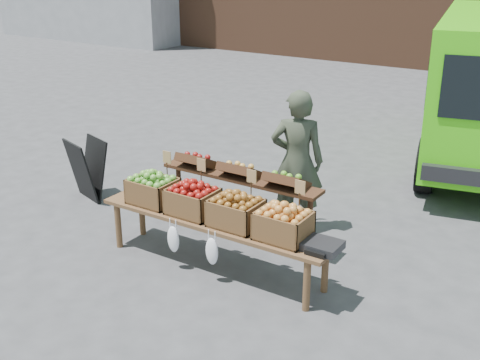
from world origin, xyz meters
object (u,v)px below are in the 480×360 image
Objects in this scene: display_bench at (214,244)px; crate_red_apples at (236,213)px; chalkboard_sign at (87,169)px; crate_green_apples at (283,226)px; back_table at (240,199)px; vendor at (297,161)px; crate_golden_apples at (153,191)px; crate_russet_pears at (193,201)px; weighing_scale at (323,246)px.

display_bench is 0.51m from crate_red_apples.
crate_green_apples is (3.39, -0.64, 0.29)m from chalkboard_sign.
back_table reaches higher than crate_red_apples.
vendor is 0.82m from back_table.
display_bench is at bearing 0.00° from crate_golden_apples.
display_bench is at bearing 55.76° from vendor.
crate_golden_apples and crate_russet_pears have the same top height.
chalkboard_sign is at bearing 164.29° from crate_russet_pears.
crate_golden_apples is 1.65m from crate_green_apples.
chalkboard_sign is at bearing 167.22° from crate_red_apples.
weighing_scale is at bearing 0.00° from crate_red_apples.
weighing_scale is (1.39, -0.72, 0.09)m from back_table.
display_bench is at bearing 3.37° from chalkboard_sign.
crate_golden_apples is 1.10m from crate_red_apples.
crate_green_apples is at bearing 89.33° from vendor.
vendor is 3.46× the size of crate_red_apples.
crate_golden_apples is 1.47× the size of weighing_scale.
crate_red_apples is 1.47× the size of weighing_scale.
crate_golden_apples is (-1.08, -1.35, -0.15)m from vendor.
weighing_scale is (1.25, 0.00, 0.33)m from display_bench.
chalkboard_sign reaches higher than weighing_scale.
vendor is at bearing 51.42° from crate_golden_apples.
weighing_scale is (3.81, -0.64, 0.19)m from chalkboard_sign.
back_table is 0.76m from crate_russet_pears.
back_table reaches higher than crate_green_apples.
chalkboard_sign is 2.49× the size of weighing_scale.
crate_green_apples is at bearing 6.71° from chalkboard_sign.
weighing_scale is (1.00, -1.35, -0.25)m from vendor.
crate_russet_pears is 1.47× the size of weighing_scale.
weighing_scale is (0.97, 0.00, -0.10)m from crate_red_apples.
crate_golden_apples is at bearing 180.00° from crate_russet_pears.
weighing_scale is at bearing 102.81° from vendor.
crate_russet_pears is at bearing 45.01° from vendor.
vendor is at bearing 31.54° from chalkboard_sign.
chalkboard_sign is 3.46m from crate_green_apples.
back_table is at bearing 46.55° from crate_golden_apples.
crate_golden_apples is 2.08m from weighing_scale.
back_table is at bearing 143.35° from crate_green_apples.
back_table is 1.22m from crate_green_apples.
chalkboard_sign is 0.31× the size of display_bench.
crate_golden_apples is 1.00× the size of crate_red_apples.
vendor is at bearing 113.00° from crate_green_apples.
crate_golden_apples reaches higher than display_bench.
back_table is 4.20× the size of crate_russet_pears.
crate_russet_pears reaches higher than chalkboard_sign.
chalkboard_sign is 1.70× the size of crate_green_apples.
crate_golden_apples is at bearing 180.00° from weighing_scale.
crate_red_apples is at bearing 0.00° from crate_golden_apples.
display_bench is at bearing 180.00° from weighing_scale.
back_table is at bearing 19.26° from chalkboard_sign.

